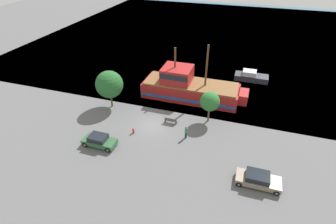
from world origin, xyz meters
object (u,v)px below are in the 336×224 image
at_px(parked_car_curb_front, 99,141).
at_px(bench_promenade_east, 171,120).
at_px(pedestrian_walking_near, 186,132).
at_px(moored_boat_dockside, 251,77).
at_px(pirate_ship, 189,87).
at_px(parked_car_curb_mid, 258,179).
at_px(fire_hydrant, 133,130).

bearing_deg(parked_car_curb_front, bench_promenade_east, 45.83).
bearing_deg(parked_car_curb_front, pedestrian_walking_near, 25.66).
bearing_deg(moored_boat_dockside, bench_promenade_east, -119.65).
distance_m(moored_boat_dockside, bench_promenade_east, 19.19).
xyz_separation_m(parked_car_curb_front, pedestrian_walking_near, (9.48, 4.55, 0.17)).
distance_m(pirate_ship, moored_boat_dockside, 12.79).
height_order(moored_boat_dockside, parked_car_curb_front, moored_boat_dockside).
bearing_deg(pedestrian_walking_near, moored_boat_dockside, 70.46).
xyz_separation_m(parked_car_curb_front, parked_car_curb_mid, (18.21, -0.42, -0.03)).
relative_size(pirate_ship, moored_boat_dockside, 2.82).
bearing_deg(parked_car_curb_front, moored_boat_dockside, 55.48).
bearing_deg(moored_boat_dockside, parked_car_curb_front, -124.52).
height_order(pirate_ship, moored_boat_dockside, pirate_ship).
bearing_deg(fire_hydrant, pirate_ship, 68.18).
bearing_deg(parked_car_curb_mid, bench_promenade_east, 147.22).
distance_m(moored_boat_dockside, parked_car_curb_front, 28.69).
height_order(moored_boat_dockside, parked_car_curb_mid, moored_boat_dockside).
relative_size(parked_car_curb_front, fire_hydrant, 5.27).
relative_size(parked_car_curb_mid, pedestrian_walking_near, 2.55).
xyz_separation_m(moored_boat_dockside, parked_car_curb_mid, (1.96, -24.05, 0.03)).
distance_m(fire_hydrant, pedestrian_walking_near, 6.71).
xyz_separation_m(pirate_ship, parked_car_curb_mid, (10.88, -14.95, -0.99)).
relative_size(moored_boat_dockside, fire_hydrant, 7.37).
relative_size(moored_boat_dockside, parked_car_curb_mid, 1.28).
xyz_separation_m(pirate_ship, moored_boat_dockside, (8.92, 9.10, -1.02)).
relative_size(parked_car_curb_front, pedestrian_walking_near, 2.34).
distance_m(moored_boat_dockside, pedestrian_walking_near, 20.25).
relative_size(fire_hydrant, pedestrian_walking_near, 0.44).
height_order(pirate_ship, pedestrian_walking_near, pirate_ship).
relative_size(bench_promenade_east, pedestrian_walking_near, 0.95).
xyz_separation_m(moored_boat_dockside, bench_promenade_east, (-9.50, -16.68, -0.21)).
bearing_deg(parked_car_curb_mid, pedestrian_walking_near, 150.34).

